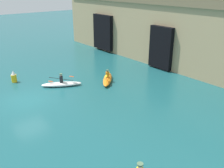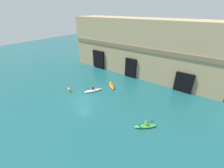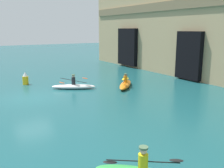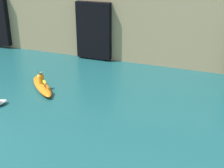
# 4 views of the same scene
# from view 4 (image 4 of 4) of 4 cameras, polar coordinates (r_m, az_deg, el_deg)

# --- Properties ---
(kayak_orange) EXTENTS (2.99, 2.87, 1.13)m
(kayak_orange) POSITION_cam_4_polar(r_m,az_deg,el_deg) (19.64, -12.68, -0.31)
(kayak_orange) COLOR orange
(kayak_orange) RESTS_ON ground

